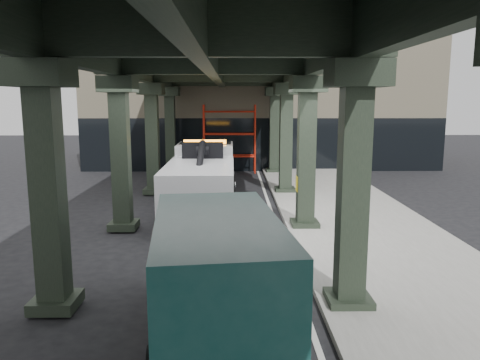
{
  "coord_description": "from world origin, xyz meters",
  "views": [
    {
      "loc": [
        0.24,
        -13.05,
        4.25
      ],
      "look_at": [
        0.45,
        1.89,
        1.7
      ],
      "focal_mm": 35.0,
      "sensor_mm": 36.0,
      "label": 1
    }
  ],
  "objects": [
    {
      "name": "viaduct",
      "position": [
        -0.4,
        2.0,
        5.46
      ],
      "size": [
        7.4,
        32.0,
        6.4
      ],
      "color": "black",
      "rests_on": "ground"
    },
    {
      "name": "building",
      "position": [
        2.0,
        20.0,
        4.0
      ],
      "size": [
        22.0,
        10.0,
        8.0
      ],
      "primitive_type": "cube",
      "color": "#C6B793",
      "rests_on": "ground"
    },
    {
      "name": "towed_van",
      "position": [
        -0.08,
        -5.07,
        1.23
      ],
      "size": [
        2.8,
        5.85,
        2.29
      ],
      "rotation": [
        0.0,
        0.0,
        0.12
      ],
      "color": "#103B38",
      "rests_on": "ground"
    },
    {
      "name": "scaffolding",
      "position": [
        0.0,
        14.64,
        2.11
      ],
      "size": [
        3.08,
        0.88,
        4.0
      ],
      "color": "red",
      "rests_on": "ground"
    },
    {
      "name": "ground",
      "position": [
        0.0,
        0.0,
        0.0
      ],
      "size": [
        90.0,
        90.0,
        0.0
      ],
      "primitive_type": "plane",
      "color": "black",
      "rests_on": "ground"
    },
    {
      "name": "lane_stripe",
      "position": [
        1.7,
        2.0,
        0.01
      ],
      "size": [
        0.12,
        38.0,
        0.01
      ],
      "primitive_type": "cube",
      "color": "silver",
      "rests_on": "ground"
    },
    {
      "name": "sidewalk",
      "position": [
        4.5,
        2.0,
        0.07
      ],
      "size": [
        5.0,
        40.0,
        0.15
      ],
      "primitive_type": "cube",
      "color": "gray",
      "rests_on": "ground"
    },
    {
      "name": "tow_truck",
      "position": [
        -0.96,
        4.83,
        1.34
      ],
      "size": [
        2.58,
        8.4,
        2.75
      ],
      "rotation": [
        0.0,
        0.0,
        0.0
      ],
      "color": "black",
      "rests_on": "ground"
    }
  ]
}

